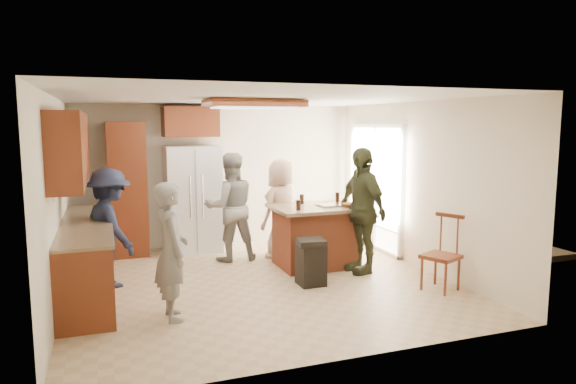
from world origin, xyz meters
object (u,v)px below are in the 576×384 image
object	(u,v)px
person_side_right	(361,210)
spindle_chair	(442,256)
person_behind_left	(230,207)
trash_bin	(311,262)
person_counter	(110,228)
refrigerator	(193,199)
kitchen_island	(315,235)
person_front_left	(171,251)
person_behind_right	(282,209)

from	to	relation	value
person_side_right	spindle_chair	size ratio (longest dim) A/B	1.85
person_behind_left	trash_bin	xyz separation A→B (m)	(0.72, -1.62, -0.54)
person_behind_left	person_counter	bearing A→B (deg)	22.56
person_counter	refrigerator	size ratio (longest dim) A/B	0.89
trash_bin	spindle_chair	world-z (taller)	spindle_chair
person_side_right	refrigerator	xyz separation A→B (m)	(-2.11, 2.10, -0.02)
person_behind_left	refrigerator	world-z (taller)	refrigerator
trash_bin	person_behind_left	bearing A→B (deg)	113.93
refrigerator	kitchen_island	world-z (taller)	refrigerator
person_side_right	kitchen_island	size ratio (longest dim) A/B	1.43
person_side_right	refrigerator	bearing A→B (deg)	-140.02
kitchen_island	spindle_chair	bearing A→B (deg)	-55.61
person_counter	spindle_chair	world-z (taller)	person_counter
person_behind_left	spindle_chair	xyz separation A→B (m)	(2.24, -2.39, -0.41)
person_behind_left	kitchen_island	size ratio (longest dim) A/B	1.34
person_front_left	person_behind_left	xyz separation A→B (m)	(1.20, 2.21, 0.09)
person_behind_left	person_side_right	bearing A→B (deg)	142.16
person_behind_right	person_counter	size ratio (longest dim) A/B	1.01
person_behind_right	refrigerator	world-z (taller)	refrigerator
refrigerator	kitchen_island	size ratio (longest dim) A/B	1.41
person_side_right	person_behind_right	bearing A→B (deg)	-149.12
person_front_left	refrigerator	world-z (taller)	refrigerator
spindle_chair	person_front_left	bearing A→B (deg)	176.98
person_counter	person_behind_right	bearing A→B (deg)	-101.57
person_front_left	person_counter	size ratio (longest dim) A/B	0.97
person_behind_left	kitchen_island	world-z (taller)	person_behind_left
spindle_chair	kitchen_island	bearing A→B (deg)	124.39
person_side_right	refrigerator	world-z (taller)	person_side_right
kitchen_island	trash_bin	bearing A→B (deg)	-115.94
person_behind_right	spindle_chair	size ratio (longest dim) A/B	1.62
person_front_left	person_behind_right	world-z (taller)	person_behind_right
person_front_left	person_side_right	bearing A→B (deg)	-75.54
spindle_chair	trash_bin	bearing A→B (deg)	153.00
person_behind_right	person_behind_left	bearing A→B (deg)	-40.57
person_behind_right	trash_bin	xyz separation A→B (m)	(-0.10, -1.48, -0.49)
person_behind_left	person_behind_right	world-z (taller)	person_behind_left
person_front_left	kitchen_island	world-z (taller)	person_front_left
person_counter	refrigerator	xyz separation A→B (m)	(1.36, 1.59, 0.10)
kitchen_island	spindle_chair	world-z (taller)	spindle_chair
person_side_right	kitchen_island	world-z (taller)	person_side_right
person_behind_right	person_side_right	xyz separation A→B (m)	(0.83, -1.14, 0.11)
person_behind_right	person_counter	world-z (taller)	person_behind_right
refrigerator	trash_bin	size ratio (longest dim) A/B	2.86
person_behind_left	refrigerator	size ratio (longest dim) A/B	0.96
person_counter	person_side_right	bearing A→B (deg)	-123.37
person_behind_right	kitchen_island	xyz separation A→B (m)	(0.31, -0.63, -0.33)
person_behind_left	person_counter	size ratio (longest dim) A/B	1.08
person_front_left	person_behind_right	distance (m)	2.90
person_behind_left	person_behind_right	xyz separation A→B (m)	(0.82, -0.13, -0.06)
person_front_left	kitchen_island	xyz separation A→B (m)	(2.33, 1.44, -0.30)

